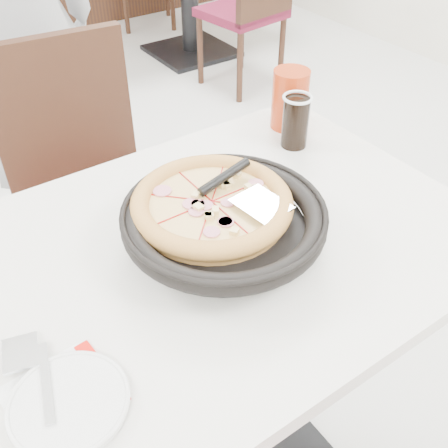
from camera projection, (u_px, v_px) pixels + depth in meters
main_table at (201, 360)px, 1.30m from camera, size 1.24×0.87×0.75m
chair_far at (96, 208)px, 1.61m from camera, size 0.46×0.46×0.95m
trivet at (242, 229)px, 1.08m from camera, size 0.13×0.13×0.04m
pizza_pan at (224, 227)px, 1.05m from camera, size 0.35×0.35×0.01m
pizza at (212, 210)px, 1.06m from camera, size 0.32×0.32×0.02m
pizza_server at (261, 204)px, 1.03m from camera, size 0.09×0.11×0.00m
napkin at (56, 397)px, 0.80m from camera, size 0.15×0.15×0.00m
side_plate at (69, 403)px, 0.78m from camera, size 0.19×0.19×0.01m
fork at (46, 382)px, 0.80m from camera, size 0.05×0.15×0.00m
cola_glass at (295, 123)px, 1.33m from camera, size 0.07×0.07×0.13m
red_cup at (290, 99)px, 1.40m from camera, size 0.10×0.10×0.16m
diner_person at (21, 29)px, 1.76m from camera, size 0.68×0.50×1.70m
bg_chair_right_near at (242, 8)px, 3.10m from camera, size 0.47×0.47×0.95m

